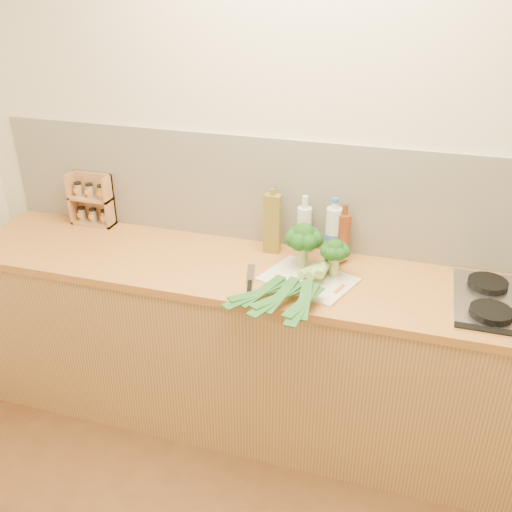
{
  "coord_description": "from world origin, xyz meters",
  "views": [
    {
      "loc": [
        0.53,
        -1.02,
        2.17
      ],
      "look_at": [
        -0.12,
        1.1,
        1.02
      ],
      "focal_mm": 40.0,
      "sensor_mm": 36.0,
      "label": 1
    }
  ],
  "objects": [
    {
      "name": "room_shell",
      "position": [
        0.0,
        1.49,
        1.17
      ],
      "size": [
        3.5,
        3.5,
        3.5
      ],
      "color": "beige",
      "rests_on": "ground"
    },
    {
      "name": "counter",
      "position": [
        0.0,
        1.2,
        0.45
      ],
      "size": [
        3.2,
        0.62,
        0.9
      ],
      "color": "tan",
      "rests_on": "ground"
    },
    {
      "name": "chopping_board",
      "position": [
        0.11,
        1.16,
        0.91
      ],
      "size": [
        0.46,
        0.4,
        0.01
      ],
      "primitive_type": "cube",
      "rotation": [
        0.0,
        0.0,
        -0.35
      ],
      "color": "beige",
      "rests_on": "counter"
    },
    {
      "name": "broccoli_left",
      "position": [
        0.06,
        1.27,
        1.05
      ],
      "size": [
        0.17,
        0.18,
        0.21
      ],
      "color": "#A9BD6E",
      "rests_on": "chopping_board"
    },
    {
      "name": "broccoli_right",
      "position": [
        0.21,
        1.22,
        1.03
      ],
      "size": [
        0.13,
        0.13,
        0.18
      ],
      "color": "#A9BD6E",
      "rests_on": "chopping_board"
    },
    {
      "name": "leek_front",
      "position": [
        0.09,
        1.16,
        0.93
      ],
      "size": [
        0.43,
        0.63,
        0.04
      ],
      "rotation": [
        0.0,
        0.0,
        -0.58
      ],
      "color": "white",
      "rests_on": "chopping_board"
    },
    {
      "name": "leek_mid",
      "position": [
        0.12,
        1.09,
        0.95
      ],
      "size": [
        0.28,
        0.6,
        0.04
      ],
      "rotation": [
        0.0,
        0.0,
        -0.38
      ],
      "color": "white",
      "rests_on": "chopping_board"
    },
    {
      "name": "leek_back",
      "position": [
        0.17,
        1.11,
        0.97
      ],
      "size": [
        0.12,
        0.7,
        0.04
      ],
      "rotation": [
        0.0,
        0.0,
        -0.07
      ],
      "color": "white",
      "rests_on": "chopping_board"
    },
    {
      "name": "chefs_knife",
      "position": [
        -0.13,
        1.04,
        0.91
      ],
      "size": [
        0.1,
        0.29,
        0.02
      ],
      "rotation": [
        0.0,
        0.0,
        0.26
      ],
      "color": "silver",
      "rests_on": "counter"
    },
    {
      "name": "spice_rack",
      "position": [
        -1.14,
        1.44,
        1.02
      ],
      "size": [
        0.23,
        0.09,
        0.28
      ],
      "color": "#BD7A51",
      "rests_on": "counter"
    },
    {
      "name": "oil_tin",
      "position": [
        -0.12,
        1.39,
        1.05
      ],
      "size": [
        0.08,
        0.05,
        0.33
      ],
      "color": "olive",
      "rests_on": "counter"
    },
    {
      "name": "glass_bottle",
      "position": [
        0.02,
        1.43,
        1.02
      ],
      "size": [
        0.07,
        0.07,
        0.29
      ],
      "color": "silver",
      "rests_on": "counter"
    },
    {
      "name": "amber_bottle",
      "position": [
        0.22,
        1.42,
        1.02
      ],
      "size": [
        0.06,
        0.06,
        0.28
      ],
      "color": "brown",
      "rests_on": "counter"
    },
    {
      "name": "water_bottle",
      "position": [
        0.17,
        1.42,
        1.02
      ],
      "size": [
        0.08,
        0.08,
        0.28
      ],
      "color": "silver",
      "rests_on": "counter"
    }
  ]
}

